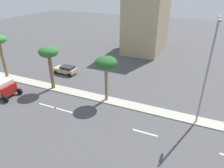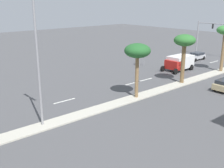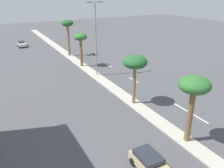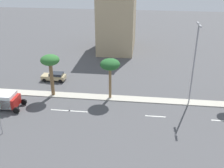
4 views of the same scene
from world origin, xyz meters
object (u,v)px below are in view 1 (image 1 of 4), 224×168
Objects in this scene: palm_tree_trailing at (106,64)px; commercial_building at (147,21)px; palm_tree_rear at (49,54)px; street_lamp_near at (208,68)px; sedan_tan_inboard at (66,69)px.

commercial_building is at bearing -176.20° from palm_tree_trailing.
palm_tree_trailing is (-0.16, 9.08, -0.15)m from palm_tree_rear.
palm_tree_rear is 21.00m from street_lamp_near.
palm_tree_rear is at bearing -90.38° from street_lamp_near.
commercial_building is at bearing 163.99° from palm_tree_rear.
commercial_building reaches higher than palm_tree_trailing.
sedan_tan_inboard is at bearing -24.07° from commercial_building.
palm_tree_trailing reaches higher than sedan_tan_inboard.
sedan_tan_inboard is (-5.58, -1.61, -4.79)m from palm_tree_rear.
commercial_building is 25.65m from palm_tree_trailing.
commercial_building is 2.20× the size of palm_tree_trailing.
sedan_tan_inboard is (-5.42, -10.69, -4.64)m from palm_tree_trailing.
street_lamp_near reaches higher than palm_tree_rear.
palm_tree_trailing is 11.98m from street_lamp_near.
palm_tree_rear is at bearing -88.99° from palm_tree_trailing.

